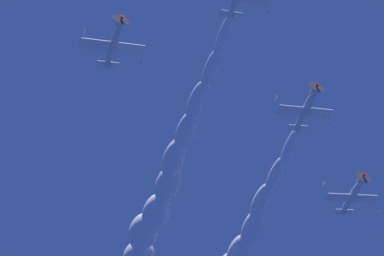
% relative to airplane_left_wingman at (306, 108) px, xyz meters
% --- Properties ---
extents(airplane_left_wingman, '(7.75, 8.06, 3.66)m').
position_rel_airplane_left_wingman_xyz_m(airplane_left_wingman, '(0.00, 0.00, 0.00)').
color(airplane_left_wingman, silver).
extents(airplane_right_wingman, '(7.75, 8.05, 3.68)m').
position_rel_airplane_left_wingman_xyz_m(airplane_right_wingman, '(-7.04, -25.61, -0.31)').
color(airplane_right_wingman, silver).
extents(airplane_slot_tail, '(7.73, 8.15, 3.49)m').
position_rel_airplane_left_wingman_xyz_m(airplane_slot_tail, '(-6.47, 13.85, -0.46)').
color(airplane_slot_tail, silver).
extents(smoke_trail_lead, '(44.34, 17.24, 6.02)m').
position_rel_airplane_left_wingman_xyz_m(smoke_trail_lead, '(-25.23, -6.18, 2.63)').
color(smoke_trail_lead, white).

